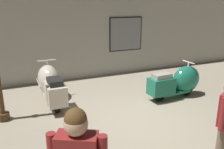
% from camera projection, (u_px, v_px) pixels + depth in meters
% --- Properties ---
extents(ground_plane, '(60.00, 60.00, 0.00)m').
position_uv_depth(ground_plane, '(137.00, 122.00, 5.51)').
color(ground_plane, gray).
extents(showroom_back_wall, '(18.00, 0.24, 3.60)m').
position_uv_depth(showroom_back_wall, '(86.00, 28.00, 8.34)').
color(showroom_back_wall, '#ADA89E').
rests_on(showroom_back_wall, ground).
extents(scooter_0, '(0.60, 1.84, 1.12)m').
position_uv_depth(scooter_0, '(50.00, 84.00, 6.50)').
color(scooter_0, black).
rests_on(scooter_0, ground).
extents(scooter_1, '(1.71, 0.59, 1.03)m').
position_uv_depth(scooter_1, '(179.00, 82.00, 6.82)').
color(scooter_1, black).
rests_on(scooter_1, ground).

